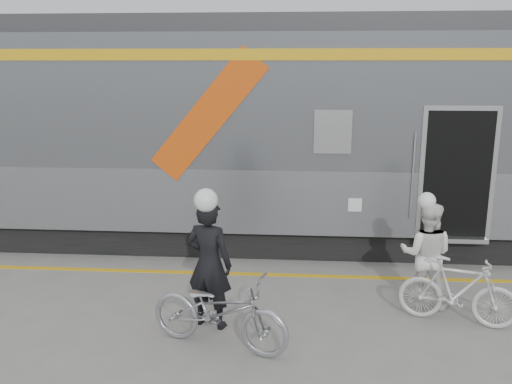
# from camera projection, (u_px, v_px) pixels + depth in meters

# --- Properties ---
(ground) EXTENTS (90.00, 90.00, 0.00)m
(ground) POSITION_uv_depth(u_px,v_px,m) (258.00, 341.00, 6.63)
(ground) COLOR slate
(ground) RESTS_ON ground
(train) EXTENTS (24.00, 3.17, 4.10)m
(train) POSITION_uv_depth(u_px,v_px,m) (317.00, 132.00, 10.16)
(train) COLOR black
(train) RESTS_ON ground
(safety_strip) EXTENTS (24.00, 0.12, 0.01)m
(safety_strip) POSITION_uv_depth(u_px,v_px,m) (267.00, 275.00, 8.71)
(safety_strip) COLOR gold
(safety_strip) RESTS_ON ground
(man) EXTENTS (0.71, 0.57, 1.68)m
(man) POSITION_uv_depth(u_px,v_px,m) (209.00, 264.00, 6.86)
(man) COLOR black
(man) RESTS_ON ground
(bicycle_left) EXTENTS (1.87, 1.13, 0.93)m
(bicycle_left) POSITION_uv_depth(u_px,v_px,m) (219.00, 311.00, 6.40)
(bicycle_left) COLOR #999BA0
(bicycle_left) RESTS_ON ground
(woman) EXTENTS (0.85, 0.74, 1.49)m
(woman) POSITION_uv_depth(u_px,v_px,m) (426.00, 254.00, 7.48)
(woman) COLOR white
(woman) RESTS_ON ground
(bicycle_right) EXTENTS (1.56, 0.83, 0.90)m
(bicycle_right) POSITION_uv_depth(u_px,v_px,m) (458.00, 291.00, 6.99)
(bicycle_right) COLOR beige
(bicycle_right) RESTS_ON ground
(helmet_man) EXTENTS (0.29, 0.29, 0.29)m
(helmet_man) POSITION_uv_depth(u_px,v_px,m) (208.00, 188.00, 6.63)
(helmet_man) COLOR white
(helmet_man) RESTS_ON man
(helmet_woman) EXTENTS (0.24, 0.24, 0.24)m
(helmet_woman) POSITION_uv_depth(u_px,v_px,m) (431.00, 194.00, 7.28)
(helmet_woman) COLOR white
(helmet_woman) RESTS_ON woman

